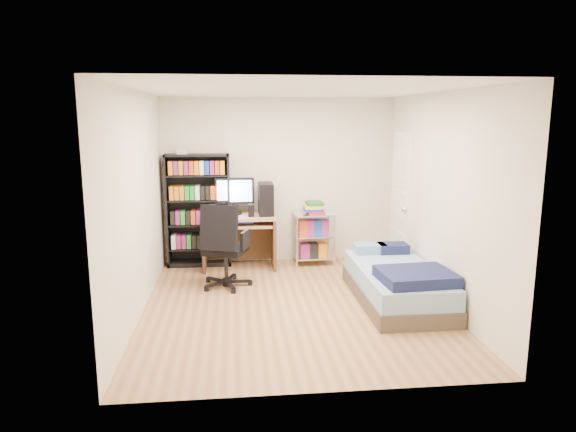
{
  "coord_description": "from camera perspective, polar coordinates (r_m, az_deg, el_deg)",
  "views": [
    {
      "loc": [
        -0.67,
        -5.77,
        2.2
      ],
      "look_at": [
        -0.02,
        0.4,
        1.01
      ],
      "focal_mm": 32.0,
      "sensor_mm": 36.0,
      "label": 1
    }
  ],
  "objects": [
    {
      "name": "bed",
      "position": [
        6.39,
        12.07,
        -7.27
      ],
      "size": [
        0.93,
        1.87,
        0.53
      ],
      "color": "brown",
      "rests_on": "room"
    },
    {
      "name": "room",
      "position": [
        5.89,
        0.62,
        1.61
      ],
      "size": [
        3.58,
        4.08,
        2.58
      ],
      "color": "#A37C51",
      "rests_on": "ground"
    },
    {
      "name": "door",
      "position": [
        7.61,
        12.45,
        1.56
      ],
      "size": [
        0.12,
        0.8,
        2.0
      ],
      "color": "white",
      "rests_on": "room"
    },
    {
      "name": "office_chair",
      "position": [
        6.77,
        -7.04,
        -4.97
      ],
      "size": [
        0.85,
        0.85,
        1.13
      ],
      "rotation": [
        0.0,
        0.0,
        -0.33
      ],
      "color": "black",
      "rests_on": "room"
    },
    {
      "name": "wire_cart",
      "position": [
        7.75,
        2.84,
        -0.83
      ],
      "size": [
        0.61,
        0.45,
        0.96
      ],
      "rotation": [
        0.0,
        0.0,
        0.04
      ],
      "color": "white",
      "rests_on": "room"
    },
    {
      "name": "media_shelf",
      "position": [
        7.75,
        -9.93,
        0.77
      ],
      "size": [
        0.94,
        0.31,
        1.74
      ],
      "color": "black",
      "rests_on": "room"
    },
    {
      "name": "computer_desk",
      "position": [
        7.59,
        -4.7,
        -0.4
      ],
      "size": [
        1.06,
        0.61,
        1.33
      ],
      "color": "tan",
      "rests_on": "room"
    }
  ]
}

